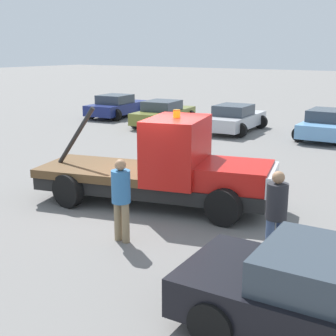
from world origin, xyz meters
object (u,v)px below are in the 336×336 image
object	(u,v)px
person_near_truck	(276,210)
parked_car_silver	(235,119)
parked_car_olive	(163,113)
parked_car_skyblue	(328,124)
tow_truck	(166,169)
person_at_hood	(121,195)
parked_car_navy	(117,106)

from	to	relation	value
person_near_truck	parked_car_silver	world-z (taller)	person_near_truck
parked_car_olive	parked_car_skyblue	world-z (taller)	same
tow_truck	person_at_hood	size ratio (longest dim) A/B	3.60
parked_car_olive	parked_car_silver	bearing A→B (deg)	-91.90
person_near_truck	parked_car_olive	size ratio (longest dim) A/B	0.39
tow_truck	person_at_hood	xyz separation A→B (m)	(0.52, -2.47, 0.06)
parked_car_silver	tow_truck	bearing A→B (deg)	-166.86
tow_truck	person_near_truck	distance (m)	3.94
person_near_truck	parked_car_skyblue	bearing A→B (deg)	-39.70
parked_car_olive	person_at_hood	bearing A→B (deg)	-156.93
person_at_hood	parked_car_silver	world-z (taller)	person_at_hood
parked_car_skyblue	person_at_hood	bearing A→B (deg)	176.41
parked_car_olive	parked_car_silver	distance (m)	3.98
tow_truck	parked_car_navy	bearing A→B (deg)	119.25
parked_car_navy	parked_car_silver	xyz separation A→B (m)	(8.10, -0.73, -0.00)
person_at_hood	parked_car_skyblue	bearing A→B (deg)	-177.93
tow_truck	parked_car_skyblue	world-z (taller)	tow_truck
person_near_truck	parked_car_olive	xyz separation A→B (m)	(-10.99, 12.45, -0.40)
parked_car_silver	parked_car_skyblue	distance (m)	4.39
person_near_truck	parked_car_olive	bearing A→B (deg)	-9.50
parked_car_olive	person_near_truck	bearing A→B (deg)	-146.31
tow_truck	parked_car_silver	world-z (taller)	tow_truck
person_near_truck	tow_truck	bearing A→B (deg)	14.53
parked_car_navy	parked_car_olive	distance (m)	4.29
parked_car_navy	parked_car_skyblue	world-z (taller)	same
parked_car_navy	parked_car_olive	xyz separation A→B (m)	(4.14, -1.14, 0.00)
parked_car_silver	parked_car_skyblue	world-z (taller)	same
tow_truck	person_at_hood	distance (m)	2.52
parked_car_navy	parked_car_silver	size ratio (longest dim) A/B	1.01
person_near_truck	person_at_hood	xyz separation A→B (m)	(-3.07, -0.83, -0.01)
parked_car_skyblue	parked_car_navy	bearing A→B (deg)	87.82
parked_car_silver	parked_car_olive	bearing A→B (deg)	91.92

